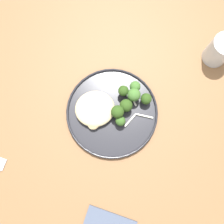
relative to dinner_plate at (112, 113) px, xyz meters
The scene contains 20 objects.
ground 0.75m from the dinner_plate, 28.72° to the left, with size 6.00×6.00×0.00m, color #665B51.
wooden_dining_table 0.11m from the dinner_plate, 28.72° to the left, with size 1.40×1.00×0.74m.
dinner_plate is the anchor object (origin of this frame).
noodle_bed 0.05m from the dinner_plate, 20.65° to the right, with size 0.12×0.11×0.03m.
seared_scallop_rear_pale 0.05m from the dinner_plate, 45.38° to the right, with size 0.03×0.03×0.02m.
seared_scallop_on_noodles 0.07m from the dinner_plate, 26.89° to the left, with size 0.04×0.04×0.02m.
seared_scallop_large_seared 0.06m from the dinner_plate, 10.93° to the right, with size 0.03×0.03×0.02m.
seared_scallop_left_edge 0.08m from the dinner_plate, 24.05° to the right, with size 0.03×0.03×0.01m.
broccoli_floret_right_tilted 0.06m from the dinner_plate, 168.35° to the right, with size 0.04×0.04×0.05m.
broccoli_floret_small_sprig 0.09m from the dinner_plate, 153.40° to the right, with size 0.04×0.04×0.06m.
broccoli_floret_tall_stalk 0.04m from the dinner_plate, 153.59° to the left, with size 0.04×0.04×0.06m.
broccoli_floret_front_edge 0.12m from the dinner_plate, 169.29° to the right, with size 0.03×0.03×0.05m.
broccoli_floret_rear_charred 0.05m from the dinner_plate, 120.70° to the left, with size 0.03×0.03×0.04m.
broccoli_floret_split_head 0.08m from the dinner_plate, 128.93° to the right, with size 0.03×0.03×0.05m.
broccoli_floret_left_leaning 0.11m from the dinner_plate, 142.42° to the right, with size 0.03×0.03×0.05m.
onion_sliver_long_sliver 0.06m from the dinner_plate, 148.15° to the left, with size 0.05×0.01×0.00m, color silver.
onion_sliver_short_strip 0.08m from the dinner_plate, 155.76° to the right, with size 0.05×0.01×0.00m, color silver.
onion_sliver_curled_piece 0.10m from the dinner_plate, 165.23° to the left, with size 0.05×0.01×0.00m, color silver.
onion_sliver_pale_crescent 0.02m from the dinner_plate, behind, with size 0.04×0.01×0.00m, color silver.
water_glass 0.39m from the dinner_plate, 159.66° to the right, with size 0.08×0.08×0.10m.
Camera 1 is at (-0.03, 0.11, 1.51)m, focal length 39.11 mm.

